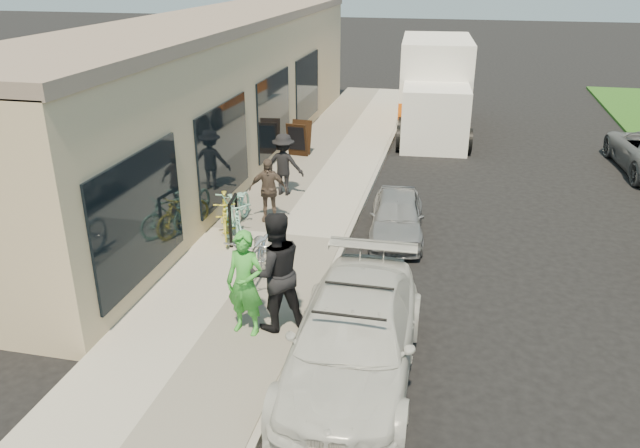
{
  "coord_description": "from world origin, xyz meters",
  "views": [
    {
      "loc": [
        1.71,
        -8.93,
        5.66
      ],
      "look_at": [
        -0.69,
        1.64,
        1.05
      ],
      "focal_mm": 35.0,
      "sensor_mm": 36.0,
      "label": 1
    }
  ],
  "objects_px": {
    "cruiser_bike_b": "(237,207)",
    "bystander_b": "(268,190)",
    "woman_rider": "(245,283)",
    "bystander_a": "(284,164)",
    "sedan_silver": "(397,216)",
    "cruiser_bike_a": "(234,219)",
    "sedan_white": "(354,339)",
    "moving_truck": "(434,91)",
    "cruiser_bike_c": "(225,217)",
    "tandem_bike": "(256,259)",
    "man_standing": "(275,271)",
    "bike_rack": "(233,215)",
    "sandwich_board": "(299,138)"
  },
  "relations": [
    {
      "from": "woman_rider",
      "to": "bystander_b",
      "type": "height_order",
      "value": "woman_rider"
    },
    {
      "from": "moving_truck",
      "to": "cruiser_bike_a",
      "type": "height_order",
      "value": "moving_truck"
    },
    {
      "from": "sedan_silver",
      "to": "bike_rack",
      "type": "bearing_deg",
      "value": -163.02
    },
    {
      "from": "sandwich_board",
      "to": "cruiser_bike_b",
      "type": "height_order",
      "value": "sandwich_board"
    },
    {
      "from": "sedan_white",
      "to": "cruiser_bike_a",
      "type": "xyz_separation_m",
      "value": [
        -3.25,
        3.91,
        -0.02
      ]
    },
    {
      "from": "sedan_silver",
      "to": "moving_truck",
      "type": "height_order",
      "value": "moving_truck"
    },
    {
      "from": "sedan_white",
      "to": "moving_truck",
      "type": "bearing_deg",
      "value": 87.85
    },
    {
      "from": "bystander_a",
      "to": "cruiser_bike_c",
      "type": "bearing_deg",
      "value": 81.92
    },
    {
      "from": "moving_truck",
      "to": "man_standing",
      "type": "distance_m",
      "value": 14.27
    },
    {
      "from": "sedan_white",
      "to": "bystander_b",
      "type": "relative_size",
      "value": 3.04
    },
    {
      "from": "sedan_silver",
      "to": "cruiser_bike_b",
      "type": "bearing_deg",
      "value": -175.49
    },
    {
      "from": "sedan_silver",
      "to": "bystander_b",
      "type": "height_order",
      "value": "bystander_b"
    },
    {
      "from": "moving_truck",
      "to": "sedan_white",
      "type": "bearing_deg",
      "value": -95.02
    },
    {
      "from": "sedan_silver",
      "to": "bystander_b",
      "type": "bearing_deg",
      "value": 175.98
    },
    {
      "from": "sedan_silver",
      "to": "moving_truck",
      "type": "bearing_deg",
      "value": 83.68
    },
    {
      "from": "cruiser_bike_a",
      "to": "cruiser_bike_c",
      "type": "xyz_separation_m",
      "value": [
        -0.23,
        0.09,
        0.01
      ]
    },
    {
      "from": "cruiser_bike_b",
      "to": "bystander_b",
      "type": "distance_m",
      "value": 0.81
    },
    {
      "from": "cruiser_bike_b",
      "to": "bystander_b",
      "type": "bearing_deg",
      "value": 41.2
    },
    {
      "from": "woman_rider",
      "to": "bystander_a",
      "type": "xyz_separation_m",
      "value": [
        -1.16,
        6.28,
        -0.08
      ]
    },
    {
      "from": "man_standing",
      "to": "bystander_a",
      "type": "relative_size",
      "value": 1.27
    },
    {
      "from": "moving_truck",
      "to": "cruiser_bike_a",
      "type": "xyz_separation_m",
      "value": [
        -3.51,
        -11.09,
        -0.77
      ]
    },
    {
      "from": "sandwich_board",
      "to": "cruiser_bike_b",
      "type": "bearing_deg",
      "value": -83.39
    },
    {
      "from": "man_standing",
      "to": "cruiser_bike_b",
      "type": "relative_size",
      "value": 1.11
    },
    {
      "from": "man_standing",
      "to": "cruiser_bike_c",
      "type": "relative_size",
      "value": 1.26
    },
    {
      "from": "bike_rack",
      "to": "man_standing",
      "type": "relative_size",
      "value": 0.49
    },
    {
      "from": "tandem_bike",
      "to": "bystander_b",
      "type": "distance_m",
      "value": 3.22
    },
    {
      "from": "woman_rider",
      "to": "cruiser_bike_a",
      "type": "bearing_deg",
      "value": 122.74
    },
    {
      "from": "bike_rack",
      "to": "tandem_bike",
      "type": "height_order",
      "value": "tandem_bike"
    },
    {
      "from": "sedan_silver",
      "to": "cruiser_bike_a",
      "type": "relative_size",
      "value": 1.85
    },
    {
      "from": "bystander_b",
      "to": "sandwich_board",
      "type": "bearing_deg",
      "value": 87.72
    },
    {
      "from": "bike_rack",
      "to": "sedan_white",
      "type": "bearing_deg",
      "value": -49.96
    },
    {
      "from": "man_standing",
      "to": "cruiser_bike_a",
      "type": "height_order",
      "value": "man_standing"
    },
    {
      "from": "woman_rider",
      "to": "bystander_b",
      "type": "bearing_deg",
      "value": 112.48
    },
    {
      "from": "tandem_bike",
      "to": "cruiser_bike_a",
      "type": "xyz_separation_m",
      "value": [
        -1.12,
        1.92,
        -0.1
      ]
    },
    {
      "from": "man_standing",
      "to": "bike_rack",
      "type": "bearing_deg",
      "value": -93.81
    },
    {
      "from": "tandem_bike",
      "to": "man_standing",
      "type": "xyz_separation_m",
      "value": [
        0.7,
        -1.16,
        0.42
      ]
    },
    {
      "from": "sedan_white",
      "to": "cruiser_bike_a",
      "type": "bearing_deg",
      "value": 128.54
    },
    {
      "from": "sedan_white",
      "to": "cruiser_bike_c",
      "type": "xyz_separation_m",
      "value": [
        -3.48,
        4.0,
        -0.02
      ]
    },
    {
      "from": "moving_truck",
      "to": "sandwich_board",
      "type": "bearing_deg",
      "value": -132.3
    },
    {
      "from": "bike_rack",
      "to": "sedan_white",
      "type": "height_order",
      "value": "sedan_white"
    },
    {
      "from": "moving_truck",
      "to": "cruiser_bike_c",
      "type": "distance_m",
      "value": 11.64
    },
    {
      "from": "bike_rack",
      "to": "woman_rider",
      "type": "height_order",
      "value": "woman_rider"
    },
    {
      "from": "moving_truck",
      "to": "bystander_a",
      "type": "distance_m",
      "value": 8.77
    },
    {
      "from": "bike_rack",
      "to": "sedan_silver",
      "type": "relative_size",
      "value": 0.34
    },
    {
      "from": "moving_truck",
      "to": "cruiser_bike_c",
      "type": "height_order",
      "value": "moving_truck"
    },
    {
      "from": "man_standing",
      "to": "cruiser_bike_a",
      "type": "distance_m",
      "value": 3.61
    },
    {
      "from": "sandwich_board",
      "to": "man_standing",
      "type": "relative_size",
      "value": 0.52
    },
    {
      "from": "bike_rack",
      "to": "cruiser_bike_a",
      "type": "distance_m",
      "value": 0.14
    },
    {
      "from": "sandwich_board",
      "to": "cruiser_bike_a",
      "type": "relative_size",
      "value": 0.66
    },
    {
      "from": "sedan_silver",
      "to": "tandem_bike",
      "type": "bearing_deg",
      "value": -129.48
    }
  ]
}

